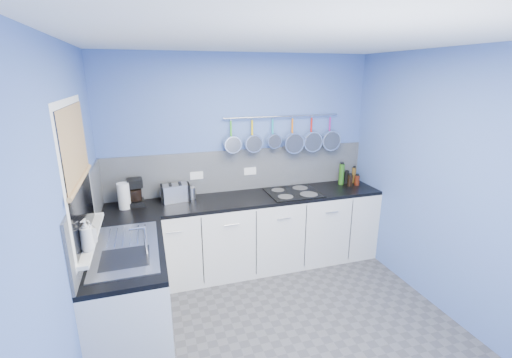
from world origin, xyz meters
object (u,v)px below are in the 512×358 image
soap_bottle_b (89,231)px  coffee_maker (136,192)px  canister (191,193)px  toaster (176,193)px  hob (293,193)px  soap_bottle_a (86,235)px  paper_towel (124,196)px

soap_bottle_b → coffee_maker: 1.17m
coffee_maker → canister: bearing=-2.3°
toaster → canister: size_ratio=2.19×
soap_bottle_b → coffee_maker: (0.30, 1.13, -0.09)m
toaster → canister: 0.18m
hob → soap_bottle_a: bearing=-151.4°
soap_bottle_b → paper_towel: size_ratio=0.62×
soap_bottle_b → canister: (0.89, 1.16, -0.17)m
coffee_maker → soap_bottle_a: bearing=-108.8°
paper_towel → canister: (0.71, 0.09, -0.07)m
soap_bottle_a → toaster: bearing=60.7°
soap_bottle_a → coffee_maker: 1.30m
toaster → soap_bottle_a: bearing=-129.5°
toaster → hob: 1.37m
soap_bottle_b → canister: size_ratio=1.27×
toaster → canister: bearing=-5.2°
soap_bottle_b → coffee_maker: size_ratio=0.59×
paper_towel → coffee_maker: coffee_maker is taller
canister → soap_bottle_b: bearing=-127.6°
toaster → hob: bearing=-16.4°
hob → paper_towel: bearing=177.9°
hob → coffee_maker: bearing=175.8°
soap_bottle_a → toaster: 1.48m
soap_bottle_b → hob: 2.32m
soap_bottle_a → toaster: (0.72, 1.28, -0.17)m
paper_towel → hob: bearing=-2.1°
toaster → coffee_maker: bearing=172.2°
coffee_maker → canister: size_ratio=2.16×
soap_bottle_b → hob: (2.08, 1.00, -0.23)m
canister → soap_bottle_a: bearing=-124.6°
paper_towel → hob: size_ratio=0.46×
soap_bottle_a → hob: size_ratio=0.40×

